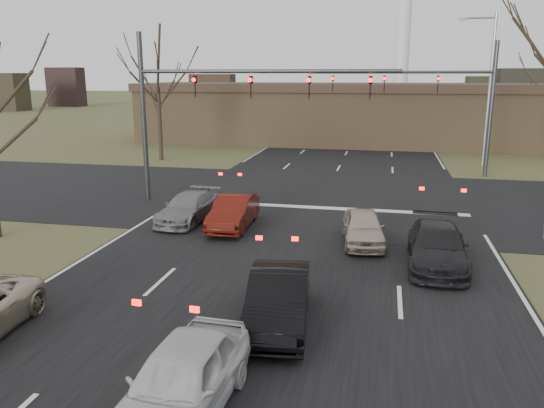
{
  "coord_description": "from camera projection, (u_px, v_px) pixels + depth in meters",
  "views": [
    {
      "loc": [
        2.86,
        -10.86,
        6.05
      ],
      "look_at": [
        -0.57,
        5.35,
        2.0
      ],
      "focal_mm": 35.0,
      "sensor_mm": 36.0,
      "label": 1
    }
  ],
  "objects": [
    {
      "name": "mast_arm_far",
      "position": [
        443.0,
        92.0,
        31.76
      ],
      "size": [
        11.12,
        0.24,
        8.0
      ],
      "color": "#383A3D",
      "rests_on": "ground"
    },
    {
      "name": "ground",
      "position": [
        249.0,
        342.0,
        12.33
      ],
      "size": [
        360.0,
        360.0,
        0.0
      ],
      "primitive_type": "plane",
      "color": "#4A4C28",
      "rests_on": "ground"
    },
    {
      "name": "road_main",
      "position": [
        363.0,
        122.0,
        69.35
      ],
      "size": [
        14.0,
        300.0,
        0.02
      ],
      "primitive_type": "cube",
      "color": "black",
      "rests_on": "ground"
    },
    {
      "name": "car_charcoal_sedan",
      "position": [
        437.0,
        246.0,
        17.15
      ],
      "size": [
        1.98,
        4.58,
        1.31
      ],
      "primitive_type": "imported",
      "rotation": [
        0.0,
        0.0,
        -0.03
      ],
      "color": "black",
      "rests_on": "ground"
    },
    {
      "name": "tree_left_far",
      "position": [
        156.0,
        56.0,
        36.96
      ],
      "size": [
        5.7,
        5.7,
        9.5
      ],
      "color": "black",
      "rests_on": "ground"
    },
    {
      "name": "building",
      "position": [
        375.0,
        114.0,
        47.41
      ],
      "size": [
        42.4,
        10.4,
        5.3
      ],
      "color": "olive",
      "rests_on": "ground"
    },
    {
      "name": "car_white_sedan",
      "position": [
        181.0,
        381.0,
        9.53
      ],
      "size": [
        1.85,
        4.15,
        1.39
      ],
      "primitive_type": "imported",
      "rotation": [
        0.0,
        0.0,
        -0.05
      ],
      "color": "silver",
      "rests_on": "ground"
    },
    {
      "name": "road_cross",
      "position": [
        323.0,
        198.0,
        26.59
      ],
      "size": [
        200.0,
        14.0,
        0.02
      ],
      "primitive_type": "cube",
      "color": "black",
      "rests_on": "ground"
    },
    {
      "name": "streetlight_right_far",
      "position": [
        487.0,
        82.0,
        34.79
      ],
      "size": [
        2.34,
        0.25,
        10.0
      ],
      "color": "gray",
      "rests_on": "ground"
    },
    {
      "name": "mast_arm_near",
      "position": [
        208.0,
        96.0,
        24.53
      ],
      "size": [
        12.12,
        0.24,
        8.0
      ],
      "color": "#383A3D",
      "rests_on": "ground"
    },
    {
      "name": "car_grey_ahead",
      "position": [
        188.0,
        208.0,
        22.34
      ],
      "size": [
        1.95,
        4.2,
        1.19
      ],
      "primitive_type": "imported",
      "rotation": [
        0.0,
        0.0,
        -0.07
      ],
      "color": "gray",
      "rests_on": "ground"
    },
    {
      "name": "car_black_hatch",
      "position": [
        278.0,
        299.0,
        13.06
      ],
      "size": [
        1.89,
        4.24,
        1.35
      ],
      "primitive_type": "imported",
      "rotation": [
        0.0,
        0.0,
        0.12
      ],
      "color": "black",
      "rests_on": "ground"
    },
    {
      "name": "car_silver_ahead",
      "position": [
        363.0,
        227.0,
        19.4
      ],
      "size": [
        1.9,
        3.78,
        1.24
      ],
      "primitive_type": "imported",
      "rotation": [
        0.0,
        0.0,
        0.12
      ],
      "color": "#B7A994",
      "rests_on": "ground"
    },
    {
      "name": "car_red_ahead",
      "position": [
        234.0,
        212.0,
        21.4
      ],
      "size": [
        1.5,
        3.99,
        1.3
      ],
      "primitive_type": "imported",
      "rotation": [
        0.0,
        0.0,
        0.03
      ],
      "color": "#4F120B",
      "rests_on": "ground"
    }
  ]
}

